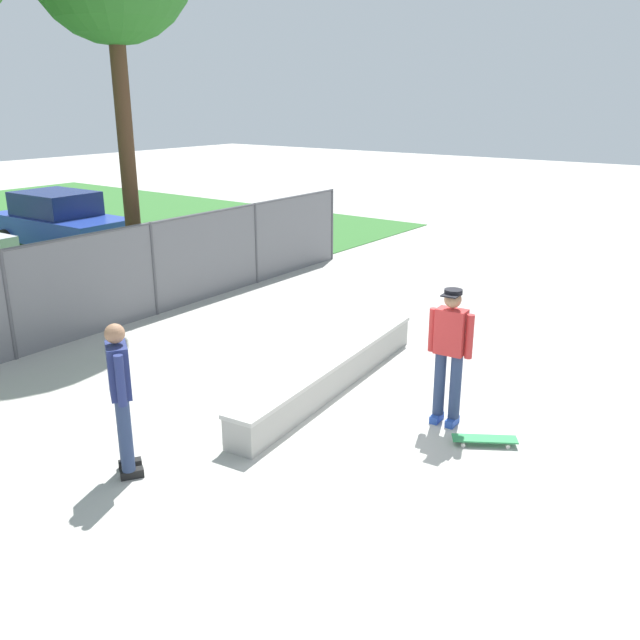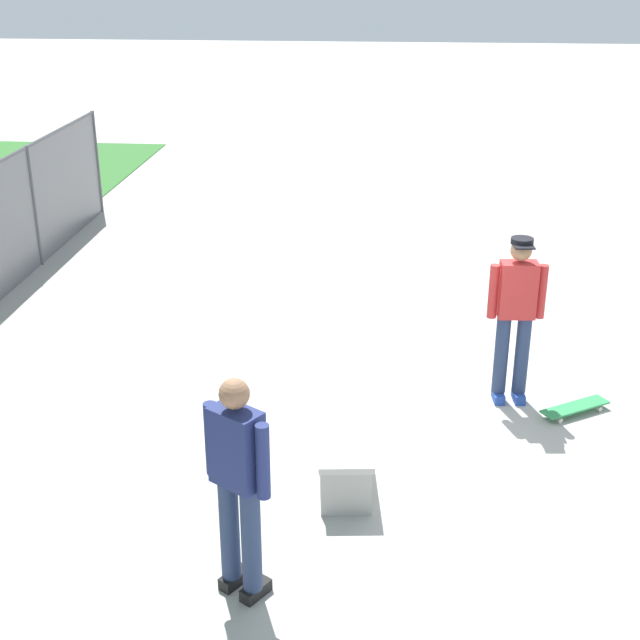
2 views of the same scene
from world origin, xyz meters
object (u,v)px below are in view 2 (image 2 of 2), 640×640
object	(u,v)px
concrete_ledge	(337,372)
bystander	(238,480)
skateboarder	(516,312)
skateboard	(575,407)

from	to	relation	value
concrete_ledge	bystander	distance (m)	3.47
concrete_ledge	skateboarder	world-z (taller)	skateboarder
skateboarder	bystander	xyz separation A→B (m)	(-3.34, 2.36, -0.02)
skateboarder	bystander	world-z (taller)	skateboarder
skateboarder	bystander	size ratio (longest dim) A/B	1.01
concrete_ledge	bystander	xyz separation A→B (m)	(-3.35, 0.49, 0.76)
concrete_ledge	skateboard	world-z (taller)	concrete_ledge
skateboarder	skateboard	world-z (taller)	skateboarder
skateboarder	bystander	bearing A→B (deg)	144.75
concrete_ledge	skateboard	xyz separation A→B (m)	(-0.27, -2.54, -0.18)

